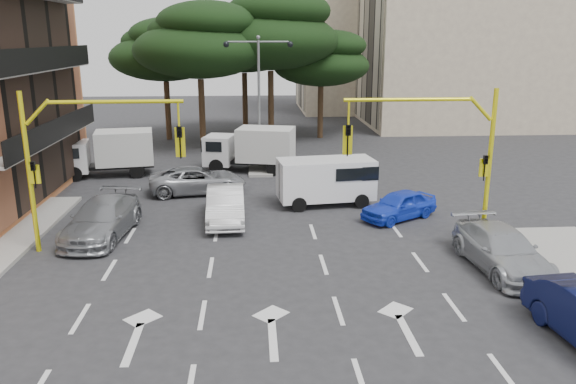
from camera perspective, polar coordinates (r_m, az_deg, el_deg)
The scene contains 20 objects.
ground at distance 20.04m, azimuth -2.11°, elevation -7.51°, with size 120.00×120.00×0.00m, color #28282B.
median_strip at distance 35.31m, azimuth -2.87°, elevation 2.78°, with size 1.40×6.00×0.15m, color gray.
apartment_beige_near at distance 54.44m, azimuth 19.11°, elevation 16.28°, with size 20.20×12.15×18.70m.
apartment_beige_far at distance 63.87m, azimuth 8.75°, elevation 15.78°, with size 16.20×12.15×16.70m.
pine_left_near at distance 40.55m, azimuth -8.94°, elevation 14.99°, with size 9.15×9.15×10.23m.
pine_center at distance 42.43m, azimuth -1.72°, elevation 16.11°, with size 9.98×9.98×11.16m.
pine_left_far at distance 44.88m, azimuth -12.38°, elevation 13.97°, with size 8.32×8.32×9.30m.
pine_right at distance 44.77m, azimuth 3.47°, elevation 13.40°, with size 7.49×7.49×8.37m.
pine_back at distance 47.40m, azimuth -4.44°, elevation 15.17°, with size 9.15×9.15×10.23m.
signal_mast_right at distance 22.05m, azimuth 15.66°, elevation 4.61°, with size 5.79×0.37×6.00m.
signal_mast_left at distance 21.76m, azimuth -20.64°, elevation 4.05°, with size 5.79×0.37×6.00m.
street_lamp_center at distance 34.53m, azimuth -2.99°, elevation 11.48°, with size 4.16×0.36×7.77m.
car_white_hatch at distance 24.64m, azimuth -6.36°, elevation -1.31°, with size 1.59×4.55×1.50m, color silver.
car_blue_compact at distance 25.36m, azimuth 11.22°, elevation -1.30°, with size 1.49×3.71×1.27m, color blue.
car_silver_wagon at distance 23.83m, azimuth -18.38°, elevation -2.61°, with size 2.10×5.17×1.50m, color gray.
car_silver_cross_a at distance 29.38m, azimuth -9.15°, elevation 1.22°, with size 2.28×4.94×1.37m, color #9A9CA1.
car_silver_parked at distance 20.89m, azimuth 20.88°, elevation -5.49°, with size 2.00×4.92×1.43m, color #A7AAAF.
van_white at distance 26.97m, azimuth 3.85°, elevation 1.07°, with size 2.05×4.53×2.26m, color white, non-canonical shape.
box_truck_a at distance 34.13m, azimuth -17.83°, elevation 3.72°, with size 2.23×5.31×2.61m, color white, non-canonical shape.
box_truck_b at distance 33.75m, azimuth -3.88°, elevation 4.34°, with size 2.26×5.39×2.65m, color silver, non-canonical shape.
Camera 1 is at (-0.46, -18.45, 7.83)m, focal length 35.00 mm.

